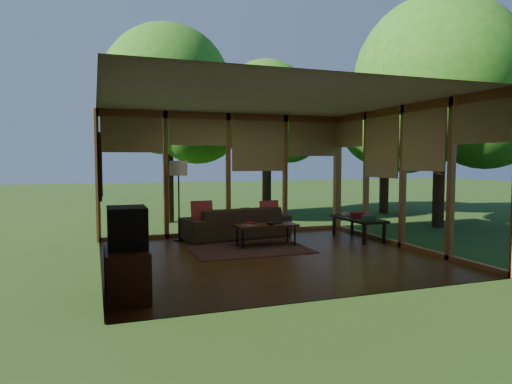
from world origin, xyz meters
name	(u,v)px	position (x,y,z in m)	size (l,w,h in m)	color
floor	(269,256)	(0.00, 0.00, 0.00)	(5.50, 5.50, 0.00)	#5A3117
ceiling	(269,99)	(0.00, 0.00, 2.70)	(5.50, 5.50, 0.00)	white
wall_left	(99,181)	(-2.75, 0.00, 1.35)	(0.04, 5.00, 2.70)	silver
wall_front	(344,186)	(0.00, -2.50, 1.35)	(5.50, 0.04, 2.70)	silver
window_wall_back	(228,174)	(0.00, 2.50, 1.35)	(5.50, 0.12, 2.70)	#995E2F
window_wall_right	(403,177)	(2.75, 0.00, 1.35)	(0.12, 5.00, 2.70)	#995E2F
exterior_lawn	(384,202)	(8.00, 8.00, -0.01)	(40.00, 40.00, 0.00)	#27481B
tree_nw	(167,90)	(-0.94, 5.08, 3.52)	(3.45, 3.45, 5.25)	#331C12
tree_ne	(266,108)	(2.29, 6.17, 3.30)	(2.93, 2.93, 4.78)	#331C12
tree_se	(438,79)	(5.15, 1.88, 3.63)	(4.03, 4.03, 5.65)	#331C12
tree_far	(380,122)	(5.60, 4.88, 2.83)	(2.79, 2.79, 4.24)	#331C12
rug	(249,249)	(-0.11, 0.72, 0.01)	(2.16, 1.53, 0.01)	brown
sofa	(236,222)	(0.02, 2.00, 0.33)	(2.28, 0.89, 0.67)	#3C2E1E
pillow_left	(202,212)	(-0.73, 1.95, 0.59)	(0.43, 0.14, 0.43)	maroon
pillow_right	(269,210)	(0.77, 1.95, 0.58)	(0.39, 0.13, 0.39)	maroon
ct_book_lower	(250,225)	(-0.05, 0.86, 0.44)	(0.21, 0.15, 0.03)	#B8B1A7
ct_book_upper	(250,223)	(-0.05, 0.86, 0.47)	(0.19, 0.14, 0.03)	maroon
ct_book_side	(277,222)	(0.55, 0.99, 0.44)	(0.20, 0.15, 0.03)	black
ct_bowl	(270,223)	(0.35, 0.81, 0.46)	(0.16, 0.16, 0.07)	black
media_cabinet	(126,272)	(-2.47, -1.59, 0.30)	(0.50, 1.00, 0.60)	#4F2C15
television	(127,227)	(-2.45, -1.59, 0.85)	(0.45, 0.55, 0.50)	black
console_book_a	(369,218)	(2.40, 0.59, 0.50)	(0.24, 0.17, 0.09)	#315744
console_book_b	(357,215)	(2.40, 1.04, 0.51)	(0.23, 0.17, 0.11)	maroon
console_book_c	(347,214)	(2.40, 1.44, 0.48)	(0.20, 0.14, 0.05)	#B8B1A7
floor_lamp	(179,173)	(-1.18, 2.08, 1.41)	(0.36, 0.36, 1.65)	black
coffee_table	(266,226)	(0.30, 0.91, 0.39)	(1.20, 0.50, 0.43)	#4F2C15
side_console	(358,220)	(2.40, 0.99, 0.41)	(0.60, 1.40, 0.46)	black
wall_painting	(100,166)	(-2.71, 1.40, 1.55)	(0.06, 1.35, 1.15)	black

